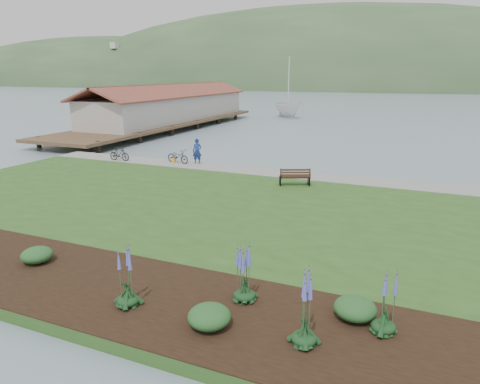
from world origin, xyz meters
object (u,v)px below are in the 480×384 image
object	(u,v)px
person	(197,149)
park_bench	(295,177)
bicycle_a	(178,156)
sailboat	(288,118)

from	to	relation	value
person	park_bench	bearing A→B (deg)	-32.71
park_bench	person	distance (m)	8.78
bicycle_a	sailboat	bearing A→B (deg)	16.39
park_bench	person	bearing A→B (deg)	135.08
park_bench	bicycle_a	xyz separation A→B (m)	(-9.59, 2.92, -0.03)
person	bicycle_a	distance (m)	1.58
person	bicycle_a	size ratio (longest dim) A/B	1.11
park_bench	sailboat	world-z (taller)	sailboat
park_bench	sailboat	distance (m)	43.18
person	bicycle_a	xyz separation A→B (m)	(-1.44, -0.30, -0.57)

